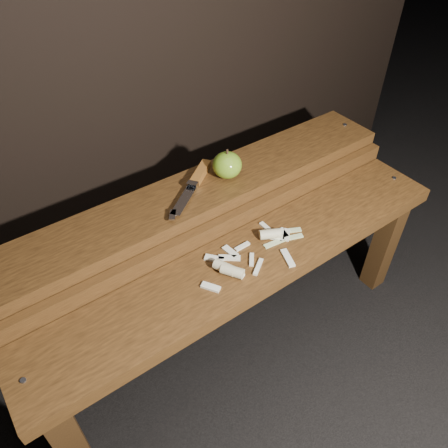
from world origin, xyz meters
TOP-DOWN VIEW (x-y plane):
  - ground at (0.00, 0.00)m, footprint 60.00×60.00m
  - bench_front_tier at (0.00, -0.06)m, footprint 1.20×0.20m
  - bench_rear_tier at (0.00, 0.17)m, footprint 1.20×0.21m
  - apple at (0.09, 0.17)m, footprint 0.08×0.08m
  - knife at (0.00, 0.19)m, footprint 0.22×0.17m
  - apple_scraps at (-0.00, -0.05)m, footprint 0.33×0.17m

SIDE VIEW (x-z plane):
  - ground at x=0.00m, z-range 0.00..0.00m
  - bench_front_tier at x=0.00m, z-range 0.14..0.56m
  - bench_rear_tier at x=0.00m, z-range 0.16..0.67m
  - apple_scraps at x=0.00m, z-range 0.42..0.44m
  - knife at x=0.00m, z-range 0.50..0.52m
  - apple at x=0.09m, z-range 0.49..0.58m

